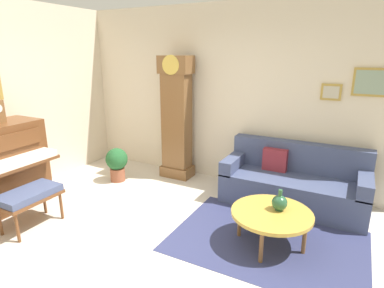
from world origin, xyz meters
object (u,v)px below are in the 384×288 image
object	(u,v)px
grandfather_clock	(177,121)
coffee_table	(272,214)
piano_bench	(29,196)
green_jug	(280,203)
couch	(293,183)
potted_plant	(117,162)

from	to	relation	value
grandfather_clock	coffee_table	distance (m)	2.41
grandfather_clock	piano_bench	bearing A→B (deg)	-107.68
coffee_table	green_jug	bearing A→B (deg)	54.56
grandfather_clock	couch	size ratio (longest dim) A/B	1.07
couch	coffee_table	distance (m)	1.15
grandfather_clock	potted_plant	world-z (taller)	grandfather_clock
couch	potted_plant	size ratio (longest dim) A/B	3.39
green_jug	grandfather_clock	bearing A→B (deg)	149.02
potted_plant	coffee_table	bearing A→B (deg)	-13.13
couch	potted_plant	bearing A→B (deg)	-169.44
piano_bench	coffee_table	world-z (taller)	piano_bench
couch	potted_plant	distance (m)	2.78
coffee_table	green_jug	xyz separation A→B (m)	(0.06, 0.08, 0.12)
grandfather_clock	green_jug	size ratio (longest dim) A/B	8.46
potted_plant	couch	bearing A→B (deg)	10.56
couch	potted_plant	xyz separation A→B (m)	(-2.74, -0.51, 0.01)
green_jug	potted_plant	size ratio (longest dim) A/B	0.43
coffee_table	piano_bench	bearing A→B (deg)	-159.80
piano_bench	grandfather_clock	world-z (taller)	grandfather_clock
coffee_table	potted_plant	xyz separation A→B (m)	(-2.72, 0.63, -0.05)
couch	green_jug	xyz separation A→B (m)	(0.04, -1.06, 0.18)
grandfather_clock	green_jug	bearing A→B (deg)	-30.98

